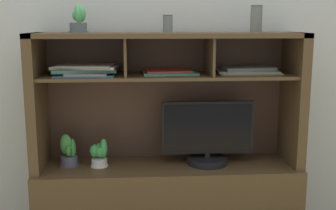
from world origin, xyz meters
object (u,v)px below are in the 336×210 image
magazine_stack_left (169,72)px  ceramic_vase (168,23)px  magazine_stack_centre (86,70)px  magazine_stack_right (248,70)px  potted_succulent (79,20)px  media_console (168,176)px  potted_fern (69,153)px  potted_orchid (99,155)px  accent_vase (256,19)px  tv_monitor (208,138)px

magazine_stack_left → ceramic_vase: bearing=-107.6°
magazine_stack_centre → ceramic_vase: 0.59m
magazine_stack_right → potted_succulent: potted_succulent is taller
media_console → magazine_stack_left: 0.69m
potted_fern → ceramic_vase: 1.05m
magazine_stack_right → potted_succulent: size_ratio=2.45×
ceramic_vase → magazine_stack_centre: bearing=-177.1°
magazine_stack_right → ceramic_vase: ceramic_vase is taller
potted_fern → magazine_stack_right: 1.28m
potted_orchid → magazine_stack_centre: 0.55m
ceramic_vase → accent_vase: size_ratio=0.65×
potted_orchid → potted_succulent: 0.86m
media_console → potted_succulent: (-0.55, 0.01, 1.01)m
potted_fern → magazine_stack_centre: bearing=-11.8°
potted_succulent → accent_vase: (1.10, -0.03, 0.01)m
tv_monitor → accent_vase: (0.29, 0.00, 0.76)m
potted_fern → accent_vase: 1.47m
magazine_stack_centre → magazine_stack_right: size_ratio=1.00×
magazine_stack_left → ceramic_vase: (-0.01, -0.03, 0.31)m
media_console → ceramic_vase: size_ratio=15.23×
potted_fern → magazine_stack_right: size_ratio=0.50×
media_console → ceramic_vase: (0.00, 0.01, 0.99)m
media_console → potted_succulent: size_ratio=9.97×
magazine_stack_centre → magazine_stack_right: 1.03m
magazine_stack_left → magazine_stack_centre: (-0.52, -0.05, 0.02)m
tv_monitor → magazine_stack_left: size_ratio=1.68×
potted_succulent → tv_monitor: bearing=-2.1°
media_console → potted_succulent: 1.15m
accent_vase → magazine_stack_centre: bearing=179.7°
media_console → accent_vase: (0.55, -0.02, 1.02)m
potted_fern → magazine_stack_centre: (0.13, -0.03, 0.54)m
media_console → potted_succulent: bearing=178.8°
tv_monitor → potted_fern: tv_monitor is taller
tv_monitor → magazine_stack_left: magazine_stack_left is taller
potted_fern → ceramic_vase: (0.64, -0.00, 0.83)m
ceramic_vase → accent_vase: accent_vase is taller
potted_fern → magazine_stack_left: size_ratio=0.59×
media_console → ceramic_vase: 0.99m
ceramic_vase → potted_fern: bearing=179.9°
potted_fern → tv_monitor: bearing=-2.1°
media_console → magazine_stack_right: (0.52, 0.03, 0.69)m
potted_orchid → ceramic_vase: 0.95m
potted_fern → potted_succulent: size_ratio=1.23×
potted_orchid → accent_vase: size_ratio=1.09×
magazine_stack_left → magazine_stack_centre: 0.53m
magazine_stack_left → accent_vase: bearing=-6.2°
potted_succulent → potted_fern: bearing=178.1°
media_console → magazine_stack_centre: media_console is taller
tv_monitor → accent_vase: size_ratio=3.51×
potted_orchid → accent_vase: (1.00, 0.00, 0.86)m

